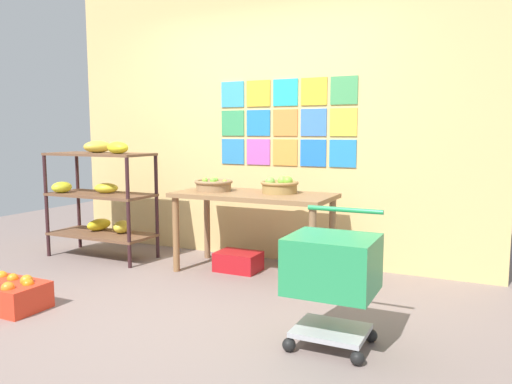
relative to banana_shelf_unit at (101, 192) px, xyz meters
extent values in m
plane|color=slate|center=(1.48, -0.95, -0.67)|extent=(9.21, 9.21, 0.00)
cube|color=#D8B771|center=(1.48, 0.69, 0.77)|extent=(4.46, 0.06, 2.88)
cube|color=#369ABF|center=(1.16, 0.65, 0.97)|extent=(0.25, 0.01, 0.25)
cube|color=gold|center=(1.44, 0.65, 0.97)|extent=(0.25, 0.01, 0.25)
cube|color=#25B3B5|center=(1.73, 0.65, 0.97)|extent=(0.25, 0.01, 0.25)
cube|color=gold|center=(2.02, 0.65, 0.97)|extent=(0.25, 0.01, 0.25)
cube|color=#449A57|center=(2.30, 0.65, 0.97)|extent=(0.25, 0.01, 0.25)
cube|color=#37975B|center=(1.16, 0.65, 0.69)|extent=(0.25, 0.01, 0.25)
cube|color=#2379C1|center=(1.44, 0.65, 0.69)|extent=(0.25, 0.01, 0.25)
cube|color=orange|center=(1.73, 0.65, 0.69)|extent=(0.25, 0.01, 0.25)
cube|color=#3A74CF|center=(2.02, 0.65, 0.69)|extent=(0.25, 0.01, 0.25)
cube|color=gold|center=(2.30, 0.65, 0.69)|extent=(0.25, 0.01, 0.25)
cube|color=#2B7CBC|center=(1.16, 0.65, 0.40)|extent=(0.25, 0.01, 0.25)
cube|color=#B150B1|center=(1.44, 0.65, 0.40)|extent=(0.25, 0.01, 0.25)
cube|color=orange|center=(1.73, 0.65, 0.40)|extent=(0.25, 0.01, 0.25)
cube|color=blue|center=(2.02, 0.65, 0.40)|extent=(0.25, 0.01, 0.25)
cube|color=#247EBC|center=(2.30, 0.65, 0.40)|extent=(0.25, 0.01, 0.25)
cylinder|color=#331A1D|center=(-0.53, -0.22, -0.14)|extent=(0.04, 0.04, 1.06)
cylinder|color=#331A1D|center=(0.52, -0.22, -0.14)|extent=(0.04, 0.04, 1.06)
cylinder|color=#331A1D|center=(-0.53, 0.21, -0.14)|extent=(0.04, 0.04, 1.06)
cylinder|color=#331A1D|center=(0.52, 0.21, -0.14)|extent=(0.04, 0.04, 1.06)
cube|color=brown|center=(0.00, 0.00, -0.44)|extent=(1.09, 0.47, 0.03)
ellipsoid|color=yellow|center=(0.17, 0.09, -0.36)|extent=(0.20, 0.25, 0.13)
ellipsoid|color=yellow|center=(-0.13, 0.09, -0.36)|extent=(0.16, 0.30, 0.12)
cube|color=brown|center=(0.00, 0.00, -0.03)|extent=(1.09, 0.47, 0.02)
ellipsoid|color=yellow|center=(-0.40, -0.13, 0.04)|extent=(0.21, 0.24, 0.11)
ellipsoid|color=yellow|center=(0.03, 0.04, 0.03)|extent=(0.28, 0.24, 0.10)
cube|color=brown|center=(0.00, 0.00, 0.38)|extent=(1.09, 0.47, 0.02)
ellipsoid|color=gold|center=(-0.04, 0.01, 0.45)|extent=(0.28, 0.33, 0.12)
ellipsoid|color=yellow|center=(0.31, -0.09, 0.45)|extent=(0.30, 0.22, 0.12)
cube|color=olive|center=(1.63, 0.15, 0.04)|extent=(1.42, 0.66, 0.04)
cylinder|color=olive|center=(0.98, -0.13, -0.33)|extent=(0.06, 0.06, 0.69)
cylinder|color=olive|center=(2.29, -0.13, -0.33)|extent=(0.06, 0.06, 0.69)
cylinder|color=#896243|center=(0.98, 0.42, -0.33)|extent=(0.06, 0.06, 0.69)
cylinder|color=olive|center=(2.29, 0.42, -0.33)|extent=(0.06, 0.06, 0.69)
cylinder|color=#926E4A|center=(1.23, 0.14, 0.10)|extent=(0.32, 0.32, 0.09)
torus|color=olive|center=(1.23, 0.14, 0.14)|extent=(0.35, 0.35, 0.03)
sphere|color=#7DCA3C|center=(1.15, 0.11, 0.15)|extent=(0.05, 0.05, 0.05)
sphere|color=#6FCA38|center=(1.23, 0.13, 0.15)|extent=(0.06, 0.06, 0.06)
sphere|color=#84C743|center=(1.20, 0.22, 0.15)|extent=(0.06, 0.06, 0.06)
sphere|color=#84C033|center=(1.35, 0.14, 0.15)|extent=(0.04, 0.04, 0.04)
sphere|color=#75C931|center=(1.23, 0.14, 0.15)|extent=(0.05, 0.05, 0.05)
cylinder|color=olive|center=(1.85, 0.25, 0.10)|extent=(0.31, 0.31, 0.09)
torus|color=olive|center=(1.85, 0.25, 0.15)|extent=(0.34, 0.34, 0.03)
sphere|color=#68B640|center=(1.87, 0.24, 0.17)|extent=(0.08, 0.08, 0.08)
sphere|color=#78BF3E|center=(1.88, 0.24, 0.17)|extent=(0.08, 0.08, 0.08)
sphere|color=#75B535|center=(1.93, 0.24, 0.17)|extent=(0.09, 0.09, 0.09)
sphere|color=#7CB948|center=(1.89, 0.25, 0.16)|extent=(0.09, 0.09, 0.09)
sphere|color=#7CB543|center=(1.92, 0.26, 0.16)|extent=(0.08, 0.08, 0.08)
sphere|color=#78AE45|center=(1.77, 0.20, 0.16)|extent=(0.09, 0.09, 0.09)
cube|color=#AE151C|center=(1.48, 0.14, -0.58)|extent=(0.39, 0.29, 0.17)
cube|color=red|center=(0.44, -1.45, -0.57)|extent=(0.55, 0.34, 0.19)
sphere|color=orange|center=(0.41, -1.38, -0.47)|extent=(0.08, 0.08, 0.08)
sphere|color=orange|center=(0.57, -1.55, -0.47)|extent=(0.09, 0.09, 0.09)
sphere|color=orange|center=(0.26, -1.36, -0.48)|extent=(0.08, 0.08, 0.08)
sphere|color=orange|center=(0.61, -1.42, -0.48)|extent=(0.08, 0.08, 0.08)
sphere|color=orange|center=(0.56, -1.39, -0.47)|extent=(0.09, 0.09, 0.09)
sphere|color=black|center=(2.53, -1.24, -0.63)|extent=(0.08, 0.08, 0.08)
sphere|color=black|center=(2.93, -1.24, -0.63)|extent=(0.08, 0.08, 0.08)
sphere|color=black|center=(2.53, -0.91, -0.63)|extent=(0.08, 0.08, 0.08)
sphere|color=black|center=(2.93, -0.91, -0.63)|extent=(0.08, 0.08, 0.08)
cube|color=#A5A8AD|center=(2.73, -1.08, -0.57)|extent=(0.42, 0.35, 0.03)
cube|color=#279052|center=(2.73, -1.08, -0.17)|extent=(0.50, 0.43, 0.33)
cylinder|color=#279052|center=(2.73, -0.83, 0.12)|extent=(0.48, 0.03, 0.03)
camera|label=1|loc=(3.54, -3.80, 0.59)|focal=34.79mm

